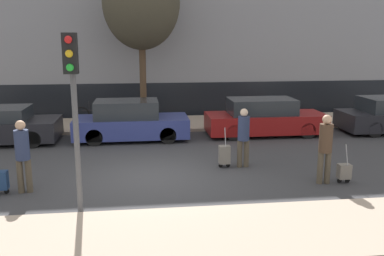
% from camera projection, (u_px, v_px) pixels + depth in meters
% --- Properties ---
extents(ground_plane, '(80.00, 80.00, 0.00)m').
position_uv_depth(ground_plane, '(153.00, 177.00, 11.67)').
color(ground_plane, '#38383A').
extents(sidewalk_near, '(28.00, 2.50, 0.12)m').
position_uv_depth(sidewalk_near, '(160.00, 237.00, 8.02)').
color(sidewalk_near, tan).
rests_on(sidewalk_near, ground_plane).
extents(sidewalk_far, '(28.00, 3.00, 0.12)m').
position_uv_depth(sidewalk_far, '(148.00, 124.00, 18.46)').
color(sidewalk_far, tan).
rests_on(sidewalk_far, ground_plane).
extents(building_facade, '(28.00, 2.15, 9.52)m').
position_uv_depth(building_facade, '(144.00, 16.00, 20.63)').
color(building_facade, gray).
rests_on(building_facade, ground_plane).
extents(parked_car_0, '(3.91, 1.91, 1.30)m').
position_uv_depth(parked_car_0, '(1.00, 126.00, 15.29)').
color(parked_car_0, black).
rests_on(parked_car_0, ground_plane).
extents(parked_car_1, '(4.16, 1.76, 1.47)m').
position_uv_depth(parked_car_1, '(130.00, 122.00, 15.77)').
color(parked_car_1, navy).
rests_on(parked_car_1, ground_plane).
extents(parked_car_2, '(4.56, 1.72, 1.43)m').
position_uv_depth(parked_car_2, '(264.00, 118.00, 16.54)').
color(parked_car_2, maroon).
rests_on(parked_car_2, ground_plane).
extents(pedestrian_left, '(0.35, 0.34, 1.80)m').
position_uv_depth(pedestrian_left, '(22.00, 152.00, 10.30)').
color(pedestrian_left, '#4C4233').
rests_on(pedestrian_left, ground_plane).
extents(trolley_left, '(0.34, 0.29, 1.12)m').
position_uv_depth(trolley_left, '(1.00, 180.00, 10.33)').
color(trolley_left, navy).
rests_on(trolley_left, ground_plane).
extents(pedestrian_center, '(0.35, 0.34, 1.74)m').
position_uv_depth(pedestrian_center, '(244.00, 134.00, 12.37)').
color(pedestrian_center, '#4C4233').
rests_on(pedestrian_center, ground_plane).
extents(trolley_center, '(0.34, 0.29, 1.19)m').
position_uv_depth(trolley_center, '(224.00, 155.00, 12.45)').
color(trolley_center, slate).
rests_on(trolley_center, ground_plane).
extents(pedestrian_right, '(0.35, 0.34, 1.82)m').
position_uv_depth(pedestrian_right, '(325.00, 145.00, 10.94)').
color(pedestrian_right, '#4C4233').
rests_on(pedestrian_right, ground_plane).
extents(trolley_right, '(0.34, 0.29, 1.04)m').
position_uv_depth(trolley_right, '(344.00, 171.00, 11.14)').
color(trolley_right, slate).
rests_on(trolley_right, ground_plane).
extents(traffic_light, '(0.28, 0.47, 3.83)m').
position_uv_depth(traffic_light, '(73.00, 88.00, 8.62)').
color(traffic_light, '#515154').
rests_on(traffic_light, ground_plane).
extents(parked_bicycle, '(1.77, 0.06, 0.96)m').
position_uv_depth(parked_bicycle, '(94.00, 114.00, 18.30)').
color(parked_bicycle, black).
rests_on(parked_bicycle, sidewalk_far).
extents(bare_tree_near_crossing, '(3.22, 3.22, 7.01)m').
position_uv_depth(bare_tree_near_crossing, '(141.00, 2.00, 17.64)').
color(bare_tree_near_crossing, '#4C3826').
rests_on(bare_tree_near_crossing, sidewalk_far).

